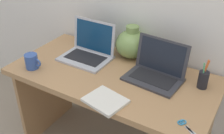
{
  "coord_description": "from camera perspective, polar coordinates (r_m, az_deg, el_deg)",
  "views": [
    {
      "loc": [
        0.77,
        -1.28,
        1.68
      ],
      "look_at": [
        0.0,
        0.0,
        0.78
      ],
      "focal_mm": 43.79,
      "sensor_mm": 36.0,
      "label": 1
    }
  ],
  "objects": [
    {
      "name": "notebook_stack",
      "position": [
        1.53,
        -1.39,
        -7.01
      ],
      "size": [
        0.25,
        0.22,
        0.02
      ],
      "primitive_type": "cube",
      "rotation": [
        0.0,
        0.0,
        -0.2
      ],
      "color": "silver",
      "rests_on": "desk"
    },
    {
      "name": "coffee_mug",
      "position": [
        1.89,
        -16.4,
        1.14
      ],
      "size": [
        0.13,
        0.09,
        0.1
      ],
      "color": "#335199",
      "rests_on": "desk"
    },
    {
      "name": "pen_cup",
      "position": [
        1.7,
        18.5,
        -2.44
      ],
      "size": [
        0.06,
        0.06,
        0.18
      ],
      "color": "black",
      "rests_on": "desk"
    },
    {
      "name": "desk",
      "position": [
        1.87,
        0.0,
        -5.66
      ],
      "size": [
        1.34,
        0.67,
        0.73
      ],
      "color": "#AD7F51",
      "rests_on": "ground"
    },
    {
      "name": "scissors",
      "position": [
        1.43,
        15.11,
        -11.79
      ],
      "size": [
        0.14,
        0.11,
        0.01
      ],
      "color": "#B7B7BC",
      "rests_on": "desk"
    },
    {
      "name": "laptop_left",
      "position": [
        1.95,
        -4.76,
        3.91
      ],
      "size": [
        0.34,
        0.26,
        0.25
      ],
      "color": "#B2B2B7",
      "rests_on": "desk"
    },
    {
      "name": "green_vase",
      "position": [
        1.93,
        4.18,
        4.92
      ],
      "size": [
        0.23,
        0.23,
        0.23
      ],
      "color": "#75934C",
      "rests_on": "desk"
    },
    {
      "name": "laptop_right",
      "position": [
        1.73,
        9.37,
        -0.28
      ],
      "size": [
        0.36,
        0.26,
        0.24
      ],
      "color": "#333338",
      "rests_on": "desk"
    }
  ]
}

